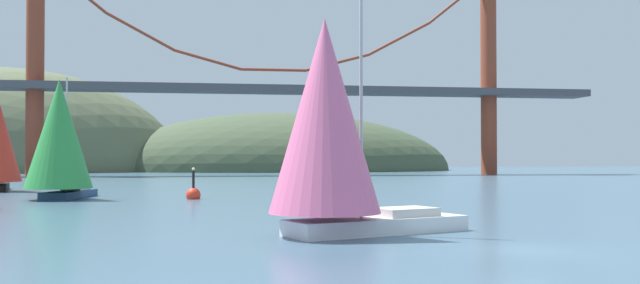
# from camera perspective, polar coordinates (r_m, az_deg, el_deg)

# --- Properties ---
(ground_plane) EXTENTS (360.00, 360.00, 0.00)m
(ground_plane) POSITION_cam_1_polar(r_m,az_deg,el_deg) (25.11, 16.26, -8.54)
(ground_plane) COLOR #426075
(headland_left) EXTENTS (76.17, 44.00, 44.59)m
(headland_left) POSITION_cam_1_polar(r_m,az_deg,el_deg) (163.69, -24.77, -2.21)
(headland_left) COLOR #5B6647
(headland_left) RESTS_ON ground_plane
(headland_center) EXTENTS (79.19, 44.00, 26.18)m
(headland_center) POSITION_cam_1_polar(r_m,az_deg,el_deg) (158.33, -3.36, -2.35)
(headland_center) COLOR #425138
(headland_center) RESTS_ON ground_plane
(suspension_bridge) EXTENTS (113.25, 6.00, 35.88)m
(suspension_bridge) POSITION_cam_1_polar(r_m,az_deg,el_deg) (118.69, -3.85, 5.02)
(suspension_bridge) COLOR brown
(suspension_bridge) RESTS_ON ground_plane
(sailboat_pink_spinnaker) EXTENTS (9.48, 6.38, 9.78)m
(sailboat_pink_spinnaker) POSITION_cam_1_polar(r_m,az_deg,el_deg) (28.03, 0.77, 1.49)
(sailboat_pink_spinnaker) COLOR white
(sailboat_pink_spinnaker) RESTS_ON ground_plane
(sailboat_green_sail) EXTENTS (5.68, 8.39, 9.29)m
(sailboat_green_sail) POSITION_cam_1_polar(r_m,az_deg,el_deg) (55.10, -20.63, 0.44)
(sailboat_green_sail) COLOR navy
(sailboat_green_sail) RESTS_ON ground_plane
(channel_buoy) EXTENTS (1.10, 1.10, 2.64)m
(channel_buoy) POSITION_cam_1_polar(r_m,az_deg,el_deg) (53.39, -10.37, -4.24)
(channel_buoy) COLOR red
(channel_buoy) RESTS_ON ground_plane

